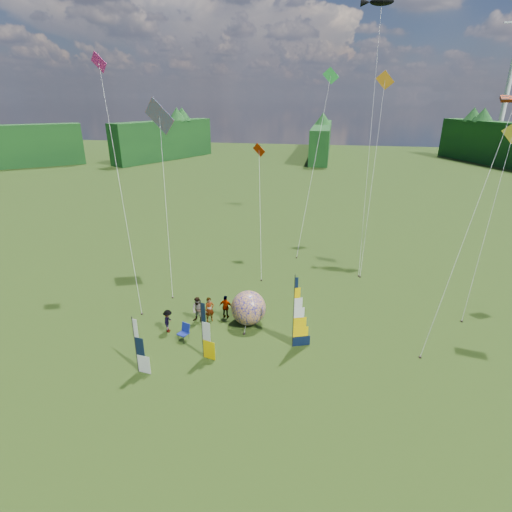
% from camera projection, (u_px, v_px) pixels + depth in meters
% --- Properties ---
extents(ground, '(220.00, 220.00, 0.00)m').
position_uv_depth(ground, '(261.00, 388.00, 20.10)').
color(ground, '#374D17').
rests_on(ground, ground).
extents(treeline_ring, '(210.00, 210.00, 8.00)m').
position_uv_depth(treeline_ring, '(261.00, 319.00, 18.61)').
color(treeline_ring, '#195119').
rests_on(treeline_ring, ground).
extents(turbine_right, '(8.00, 1.20, 30.00)m').
position_uv_depth(turbine_right, '(507.00, 90.00, 99.96)').
color(turbine_right, silver).
rests_on(turbine_right, ground).
extents(feather_banner_main, '(1.17, 0.52, 4.47)m').
position_uv_depth(feather_banner_main, '(294.00, 313.00, 22.55)').
color(feather_banner_main, black).
rests_on(feather_banner_main, ground).
extents(side_banner_left, '(0.96, 0.35, 3.47)m').
position_uv_depth(side_banner_left, '(202.00, 330.00, 21.81)').
color(side_banner_left, '#FAC600').
rests_on(side_banner_left, ground).
extents(side_banner_far, '(0.96, 0.24, 3.23)m').
position_uv_depth(side_banner_far, '(135.00, 346.00, 20.68)').
color(side_banner_far, white).
rests_on(side_banner_far, ground).
extents(bol_inflatable, '(2.70, 2.70, 2.23)m').
position_uv_depth(bol_inflatable, '(248.00, 308.00, 25.39)').
color(bol_inflatable, '#070A75').
rests_on(bol_inflatable, ground).
extents(spectator_a, '(0.73, 0.67, 1.68)m').
position_uv_depth(spectator_a, '(210.00, 309.00, 25.76)').
color(spectator_a, '#66594C').
rests_on(spectator_a, ground).
extents(spectator_b, '(0.91, 0.57, 1.74)m').
position_uv_depth(spectator_b, '(198.00, 310.00, 25.66)').
color(spectator_b, '#66594C').
rests_on(spectator_b, ground).
extents(spectator_c, '(0.51, 1.01, 1.49)m').
position_uv_depth(spectator_c, '(168.00, 321.00, 24.61)').
color(spectator_c, '#66594C').
rests_on(spectator_c, ground).
extents(spectator_d, '(0.98, 0.48, 1.61)m').
position_uv_depth(spectator_d, '(226.00, 307.00, 26.14)').
color(spectator_d, '#66594C').
rests_on(spectator_d, ground).
extents(camp_chair, '(0.79, 0.79, 1.06)m').
position_uv_depth(camp_chair, '(183.00, 333.00, 23.81)').
color(camp_chair, navy).
rests_on(camp_chair, ground).
extents(kite_whale, '(3.61, 13.30, 22.52)m').
position_uv_depth(kite_whale, '(371.00, 127.00, 33.05)').
color(kite_whale, black).
rests_on(kite_whale, ground).
extents(kite_rainbow_delta, '(11.47, 14.24, 14.60)m').
position_uv_depth(kite_rainbow_delta, '(164.00, 187.00, 29.96)').
color(kite_rainbow_delta, '#D54129').
rests_on(kite_rainbow_delta, ground).
extents(kite_parafoil, '(10.95, 12.32, 15.16)m').
position_uv_depth(kite_parafoil, '(472.00, 213.00, 22.32)').
color(kite_parafoil, '#C42900').
rests_on(kite_parafoil, ground).
extents(small_kite_red, '(7.00, 10.20, 10.27)m').
position_uv_depth(small_kite_red, '(260.00, 206.00, 33.34)').
color(small_kite_red, '#BF2602').
rests_on(small_kite_red, ground).
extents(small_kite_orange, '(3.98, 10.47, 16.20)m').
position_uv_depth(small_kite_orange, '(374.00, 169.00, 32.77)').
color(small_kite_orange, orange).
rests_on(small_kite_orange, ground).
extents(small_kite_yellow, '(5.94, 8.90, 12.55)m').
position_uv_depth(small_kite_yellow, '(490.00, 217.00, 26.14)').
color(small_kite_yellow, yellow).
rests_on(small_kite_yellow, ground).
extents(small_kite_pink, '(9.46, 10.92, 17.07)m').
position_uv_depth(small_kite_pink, '(119.00, 177.00, 27.18)').
color(small_kite_pink, '#F92398').
rests_on(small_kite_pink, ground).
extents(small_kite_green, '(5.63, 12.45, 16.80)m').
position_uv_depth(small_kite_green, '(315.00, 157.00, 37.21)').
color(small_kite_green, green).
rests_on(small_kite_green, ground).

